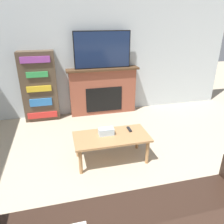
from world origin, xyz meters
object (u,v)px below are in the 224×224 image
fireplace (103,91)px  coffee_table (111,139)px  bookshelf (39,87)px  tv (103,50)px

fireplace → coffee_table: 1.82m
coffee_table → bookshelf: bearing=120.7°
bookshelf → coffee_table: bearing=-59.3°
coffee_table → bookshelf: size_ratio=0.77×
coffee_table → tv: bearing=81.9°
tv → coffee_table: 2.07m
tv → coffee_table: bearing=-98.1°
coffee_table → bookshelf: bookshelf is taller
fireplace → coffee_table: (-0.25, -1.80, -0.15)m
tv → coffee_table: size_ratio=1.07×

